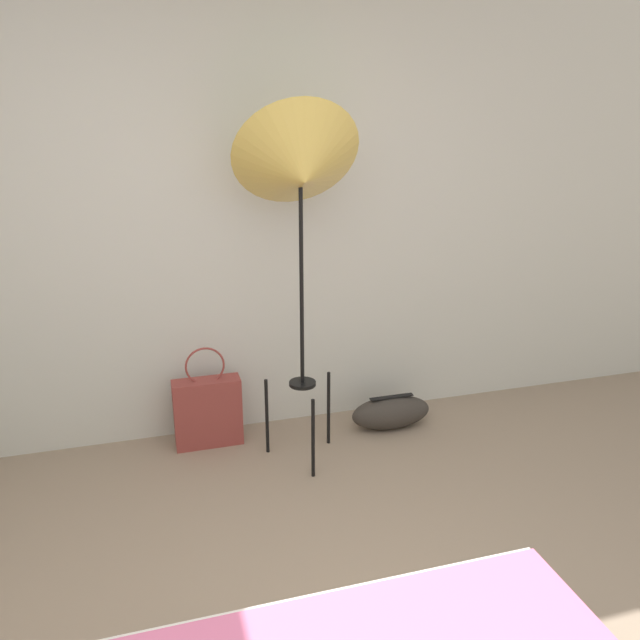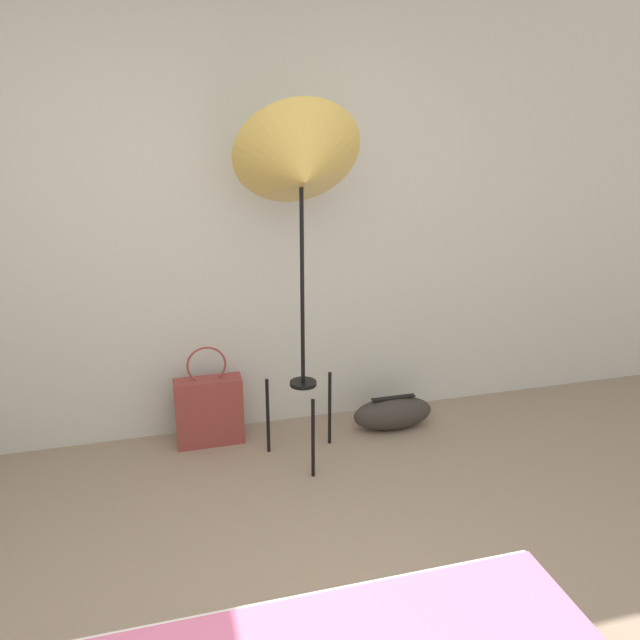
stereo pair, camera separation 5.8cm
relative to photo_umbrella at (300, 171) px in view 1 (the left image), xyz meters
name	(u,v)px [view 1 (the left image)]	position (x,y,z in m)	size (l,w,h in m)	color
wall_back	(203,222)	(-0.45, 0.50, -0.31)	(8.00, 0.05, 2.60)	beige
photo_umbrella	(300,171)	(0.00, 0.00, 0.00)	(0.66, 0.57, 1.96)	black
tote_bag	(208,411)	(-0.50, 0.30, -1.40)	(0.39, 0.13, 0.62)	brown
duffel_bag	(391,412)	(0.62, 0.18, -1.51)	(0.51, 0.21, 0.22)	#332D28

